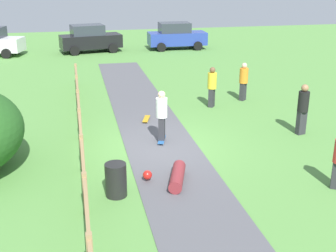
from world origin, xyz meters
The scene contains 12 objects.
ground_plane centered at (0.00, 0.00, 0.00)m, with size 60.00×60.00×0.00m, color #568E42.
asphalt_path centered at (0.00, 0.00, 0.01)m, with size 2.40×28.00×0.02m, color #515156.
wooden_fence centered at (-2.60, 0.00, 0.67)m, with size 0.12×18.12×1.10m.
trash_bin centered at (-1.80, -3.09, 0.45)m, with size 0.56×0.56×0.90m, color black.
skater_riding centered at (0.10, 0.36, 1.01)m, with size 0.48×0.82×1.78m.
skater_fallen centered at (-0.15, -2.71, 0.20)m, with size 1.32×1.47×0.36m.
skateboard_loose centered at (-0.06, 2.67, 0.09)m, with size 0.43×0.82×0.08m.
bystander_yellow centered at (2.99, 3.96, 0.95)m, with size 0.53×0.53×1.72m.
bystander_black centered at (5.11, 0.09, 1.01)m, with size 0.46×0.46×1.83m.
bystander_orange centered at (4.67, 4.62, 0.94)m, with size 0.54×0.54×1.70m.
parked_car_blue centered at (4.80, 18.38, 0.96)m, with size 4.22×2.03×1.92m.
parked_car_black centered at (-1.46, 18.37, 0.96)m, with size 4.43×2.56×1.92m.
Camera 1 is at (-2.63, -13.40, 5.59)m, focal length 47.18 mm.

